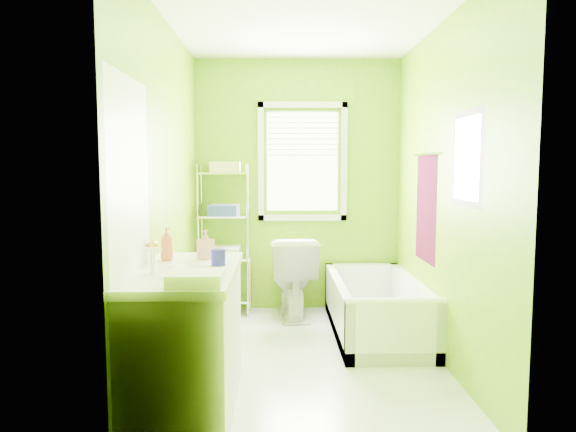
{
  "coord_description": "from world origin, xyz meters",
  "views": [
    {
      "loc": [
        -0.21,
        -3.9,
        1.49
      ],
      "look_at": [
        -0.12,
        0.25,
        1.1
      ],
      "focal_mm": 32.0,
      "sensor_mm": 36.0,
      "label": 1
    }
  ],
  "objects_px": {
    "toilet": "(292,276)",
    "vanity": "(187,335)",
    "bathtub": "(376,316)",
    "wire_shelf_unit": "(226,222)"
  },
  "relations": [
    {
      "from": "toilet",
      "to": "vanity",
      "type": "height_order",
      "value": "vanity"
    },
    {
      "from": "toilet",
      "to": "bathtub",
      "type": "bearing_deg",
      "value": 137.35
    },
    {
      "from": "toilet",
      "to": "wire_shelf_unit",
      "type": "bearing_deg",
      "value": -15.62
    },
    {
      "from": "bathtub",
      "to": "vanity",
      "type": "bearing_deg",
      "value": -135.62
    },
    {
      "from": "bathtub",
      "to": "wire_shelf_unit",
      "type": "height_order",
      "value": "wire_shelf_unit"
    },
    {
      "from": "bathtub",
      "to": "vanity",
      "type": "relative_size",
      "value": 1.38
    },
    {
      "from": "bathtub",
      "to": "wire_shelf_unit",
      "type": "distance_m",
      "value": 1.76
    },
    {
      "from": "wire_shelf_unit",
      "to": "bathtub",
      "type": "bearing_deg",
      "value": -27.02
    },
    {
      "from": "vanity",
      "to": "wire_shelf_unit",
      "type": "height_order",
      "value": "wire_shelf_unit"
    },
    {
      "from": "bathtub",
      "to": "vanity",
      "type": "xyz_separation_m",
      "value": [
        -1.43,
        -1.4,
        0.3
      ]
    }
  ]
}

